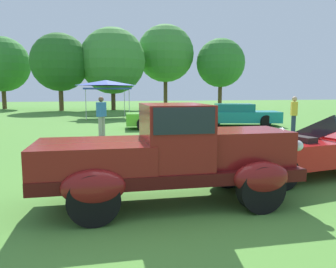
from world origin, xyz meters
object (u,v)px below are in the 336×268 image
Objects in this scene: neighbor_convertible at (310,149)px; spectator_by_row at (101,115)px; spectator_between_cars at (294,114)px; canopy_tent_left_field at (106,84)px; feature_pickup_truck at (170,153)px; show_car_teal at (237,115)px; show_car_lime at (165,117)px.

neighbor_convertible is 8.74m from spectator_by_row.
canopy_tent_left_field is at bearing 122.65° from spectator_between_cars.
spectator_between_cars is at bearing 58.10° from neighbor_convertible.
feature_pickup_truck is 2.63× the size of spectator_between_cars.
show_car_teal is at bearing -47.16° from canopy_tent_left_field.
neighbor_convertible is 10.87m from show_car_teal.
spectator_between_cars reaches higher than show_car_lime.
show_car_lime is 6.28m from spectator_between_cars.
show_car_teal is at bearing 20.71° from spectator_by_row.
feature_pickup_truck is 2.63× the size of spectator_by_row.
feature_pickup_truck is 1.06× the size of show_car_lime.
show_car_lime is 4.23m from show_car_teal.
neighbor_convertible is (3.66, 1.18, -0.29)m from feature_pickup_truck.
show_car_teal is at bearing 4.37° from show_car_lime.
neighbor_convertible is 7.23m from spectator_between_cars.
feature_pickup_truck reaches higher than show_car_lime.
neighbor_convertible is 1.13× the size of show_car_lime.
spectator_between_cars is at bearing -57.35° from canopy_tent_left_field.
show_car_lime is at bearing 95.99° from neighbor_convertible.
canopy_tent_left_field is (-3.56, 17.64, 1.84)m from neighbor_convertible.
canopy_tent_left_field reaches higher than spectator_by_row.
canopy_tent_left_field is at bearing 89.70° from feature_pickup_truck.
show_car_lime is (-1.06, 10.08, 0.02)m from neighbor_convertible.
spectator_by_row is at bearing 120.20° from neighbor_convertible.
feature_pickup_truck is 13.44m from show_car_teal.
spectator_by_row is at bearing 94.79° from feature_pickup_truck.
feature_pickup_truck is 10.46m from spectator_between_cars.
show_car_teal is at bearing 98.77° from spectator_between_cars.
spectator_by_row is (-3.33, -2.53, 0.31)m from show_car_lime.
show_car_teal is 2.88× the size of spectator_by_row.
show_car_teal is (3.16, 10.40, 0.02)m from neighbor_convertible.
show_car_lime is 1.30× the size of canopy_tent_left_field.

